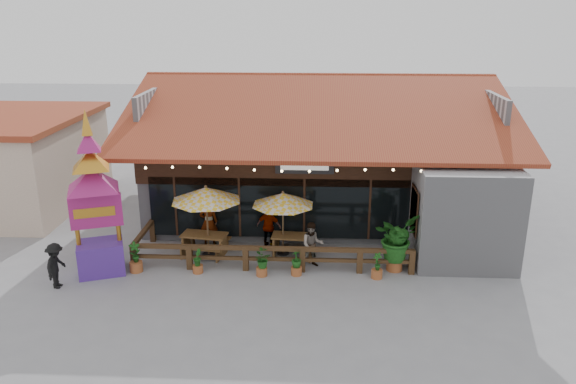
# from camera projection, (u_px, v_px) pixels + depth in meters

# --- Properties ---
(ground) EXTENTS (100.00, 100.00, 0.00)m
(ground) POSITION_uv_depth(u_px,v_px,m) (317.00, 265.00, 20.23)
(ground) COLOR gray
(ground) RESTS_ON ground
(restaurant_building) EXTENTS (15.50, 14.73, 6.09)m
(restaurant_building) POSITION_uv_depth(u_px,v_px,m) (323.00, 160.00, 25.81)
(restaurant_building) COLOR #9D9CA1
(restaurant_building) RESTS_ON ground
(patio_railing) EXTENTS (10.00, 2.60, 0.92)m
(patio_railing) POSITION_uv_depth(u_px,v_px,m) (253.00, 252.00, 19.90)
(patio_railing) COLOR #4D331B
(patio_railing) RESTS_ON ground
(umbrella_left) EXTENTS (3.14, 3.14, 2.76)m
(umbrella_left) POSITION_uv_depth(u_px,v_px,m) (206.00, 194.00, 20.31)
(umbrella_left) COLOR brown
(umbrella_left) RESTS_ON ground
(umbrella_right) EXTENTS (3.08, 3.08, 2.49)m
(umbrella_right) POSITION_uv_depth(u_px,v_px,m) (283.00, 199.00, 20.51)
(umbrella_right) COLOR brown
(umbrella_right) RESTS_ON ground
(picnic_table_left) EXTENTS (1.87, 1.67, 0.81)m
(picnic_table_left) POSITION_uv_depth(u_px,v_px,m) (205.00, 241.00, 21.02)
(picnic_table_left) COLOR brown
(picnic_table_left) RESTS_ON ground
(picnic_table_right) EXTENTS (1.73, 1.52, 0.78)m
(picnic_table_right) POSITION_uv_depth(u_px,v_px,m) (294.00, 242.00, 20.97)
(picnic_table_right) COLOR brown
(picnic_table_right) RESTS_ON ground
(thai_sign_tower) EXTENTS (2.95, 2.95, 6.21)m
(thai_sign_tower) POSITION_uv_depth(u_px,v_px,m) (93.00, 183.00, 18.68)
(thai_sign_tower) COLOR #4C268D
(thai_sign_tower) RESTS_ON ground
(tropical_plant) EXTENTS (1.99, 2.01, 2.10)m
(tropical_plant) POSITION_uv_depth(u_px,v_px,m) (396.00, 239.00, 19.52)
(tropical_plant) COLOR #9A522A
(tropical_plant) RESTS_ON ground
(diner_a) EXTENTS (0.73, 0.52, 1.89)m
(diner_a) POSITION_uv_depth(u_px,v_px,m) (209.00, 222.00, 21.73)
(diner_a) COLOR #3A1F12
(diner_a) RESTS_ON ground
(diner_b) EXTENTS (0.89, 0.74, 1.67)m
(diner_b) POSITION_uv_depth(u_px,v_px,m) (312.00, 245.00, 19.92)
(diner_b) COLOR #3A1F12
(diner_b) RESTS_ON ground
(diner_c) EXTENTS (1.05, 0.65, 1.67)m
(diner_c) POSITION_uv_depth(u_px,v_px,m) (269.00, 226.00, 21.59)
(diner_c) COLOR #3A1F12
(diner_c) RESTS_ON ground
(pedestrian) EXTENTS (0.62, 1.03, 1.56)m
(pedestrian) POSITION_uv_depth(u_px,v_px,m) (56.00, 266.00, 18.42)
(pedestrian) COLOR black
(pedestrian) RESTS_ON ground
(planter_a) EXTENTS (0.48, 0.45, 1.11)m
(planter_a) POSITION_uv_depth(u_px,v_px,m) (136.00, 259.00, 19.63)
(planter_a) COLOR #9A522A
(planter_a) RESTS_ON ground
(planter_b) EXTENTS (0.36, 0.36, 0.88)m
(planter_b) POSITION_uv_depth(u_px,v_px,m) (197.00, 262.00, 19.56)
(planter_b) COLOR #9A522A
(planter_b) RESTS_ON ground
(planter_c) EXTENTS (0.75, 0.74, 0.94)m
(planter_c) POSITION_uv_depth(u_px,v_px,m) (262.00, 262.00, 19.30)
(planter_c) COLOR #9A522A
(planter_c) RESTS_ON ground
(planter_d) EXTENTS (0.45, 0.45, 0.91)m
(planter_d) POSITION_uv_depth(u_px,v_px,m) (296.00, 263.00, 19.38)
(planter_d) COLOR #9A522A
(planter_d) RESTS_ON ground
(planter_e) EXTENTS (0.39, 0.40, 0.94)m
(planter_e) POSITION_uv_depth(u_px,v_px,m) (377.00, 267.00, 19.17)
(planter_e) COLOR #9A522A
(planter_e) RESTS_ON ground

